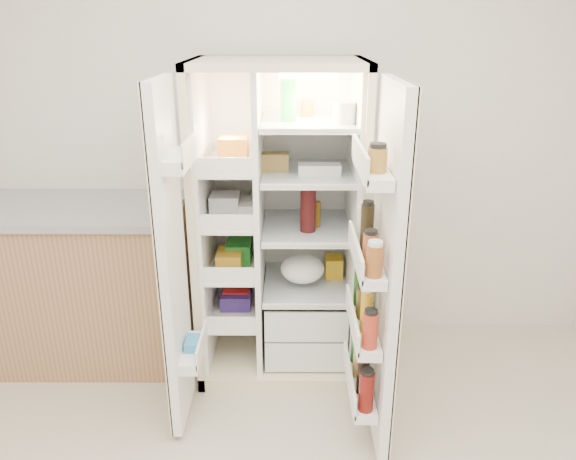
{
  "coord_description": "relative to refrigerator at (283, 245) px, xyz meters",
  "views": [
    {
      "loc": [
        0.03,
        -1.32,
        1.98
      ],
      "look_at": [
        0.02,
        1.25,
        0.99
      ],
      "focal_mm": 34.0,
      "sensor_mm": 36.0,
      "label": 1
    }
  ],
  "objects": [
    {
      "name": "wall_back",
      "position": [
        0.01,
        0.35,
        0.61
      ],
      "size": [
        4.0,
        0.02,
        2.7
      ],
      "primitive_type": "cube",
      "color": "silver",
      "rests_on": "floor"
    },
    {
      "name": "freezer_door",
      "position": [
        -0.52,
        -0.6,
        0.15
      ],
      "size": [
        0.15,
        0.4,
        1.72
      ],
      "color": "white",
      "rests_on": "floor"
    },
    {
      "name": "kitchen_counter",
      "position": [
        -1.28,
        0.02,
        -0.25
      ],
      "size": [
        1.36,
        0.72,
        0.99
      ],
      "color": "#A87954",
      "rests_on": "floor"
    },
    {
      "name": "refrigerator",
      "position": [
        0.0,
        0.0,
        0.0
      ],
      "size": [
        0.92,
        0.7,
        1.8
      ],
      "color": "beige",
      "rests_on": "floor"
    },
    {
      "name": "fridge_door",
      "position": [
        0.46,
        -0.7,
        0.13
      ],
      "size": [
        0.17,
        0.58,
        1.72
      ],
      "color": "white",
      "rests_on": "floor"
    }
  ]
}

